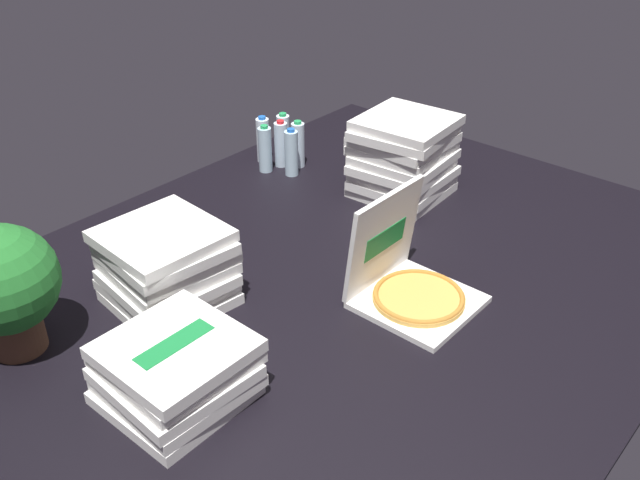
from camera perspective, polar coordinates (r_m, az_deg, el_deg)
ground_plane at (r=2.79m, az=1.19°, el=-3.55°), size 3.20×2.40×0.02m
open_pizza_box at (r=2.66m, az=7.30°, el=-3.47°), size 0.40×0.41×0.43m
pizza_stack_right_far at (r=2.26m, az=-11.73°, el=-10.49°), size 0.44×0.43×0.22m
pizza_stack_left_near at (r=3.37m, az=6.85°, el=6.81°), size 0.46×0.46×0.39m
pizza_stack_right_near at (r=2.66m, az=-12.49°, el=-2.13°), size 0.47×0.47×0.31m
water_bottle_0 at (r=3.57m, az=-2.36°, el=7.16°), size 0.07×0.07×0.25m
water_bottle_1 at (r=3.62m, az=-4.53°, el=7.44°), size 0.07×0.07×0.25m
water_bottle_2 at (r=3.68m, az=-3.22°, el=7.87°), size 0.07×0.07×0.25m
water_bottle_3 at (r=3.74m, az=-4.71°, el=8.20°), size 0.07×0.07×0.25m
water_bottle_4 at (r=3.67m, az=-1.82°, el=7.84°), size 0.07×0.07×0.25m
water_bottle_5 at (r=3.77m, az=-3.03°, el=8.49°), size 0.07×0.07×0.25m
potted_plant at (r=2.53m, az=-24.57°, el=-3.29°), size 0.37×0.37×0.48m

